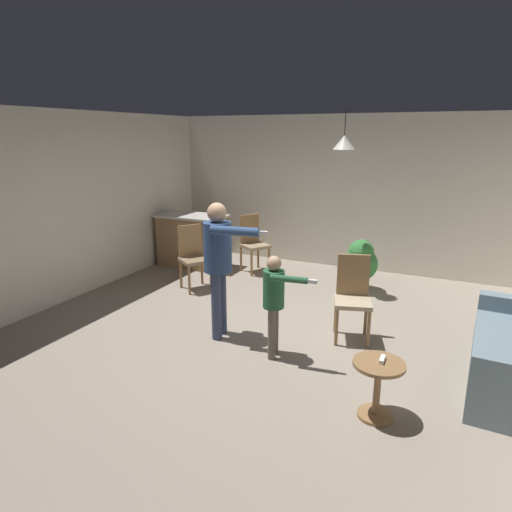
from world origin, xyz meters
TOP-DOWN VIEW (x-y plane):
  - ground at (0.00, 0.00)m, footprint 7.68×7.68m
  - wall_back at (0.00, 3.20)m, footprint 6.40×0.10m
  - wall_left at (-3.20, 0.00)m, footprint 0.10×6.40m
  - kitchen_counter at (-2.45, 2.07)m, footprint 1.26×0.66m
  - side_table_by_couch at (1.47, -1.13)m, footprint 0.44×0.44m
  - person_adult at (-0.52, -0.31)m, footprint 0.83×0.47m
  - person_child at (0.26, -0.51)m, footprint 0.61×0.33m
  - dining_chair_by_counter at (-1.76, 1.02)m, footprint 0.58×0.58m
  - dining_chair_near_wall at (0.91, 0.33)m, footprint 0.52×0.52m
  - dining_chair_centre_back at (-1.30, 2.23)m, footprint 0.58×0.58m
  - potted_plant_corner at (0.64, 2.03)m, footprint 0.53×0.53m
  - spare_remote_on_table at (1.49, -1.10)m, footprint 0.04×0.13m
  - ceiling_light_pendant at (0.35, 1.79)m, footprint 0.32×0.32m

SIDE VIEW (x-z plane):
  - ground at x=0.00m, z-range 0.00..0.00m
  - side_table_by_couch at x=1.47m, z-range 0.07..0.59m
  - potted_plant_corner at x=0.64m, z-range 0.04..0.85m
  - kitchen_counter at x=-2.45m, z-range 0.00..0.95m
  - spare_remote_on_table at x=1.49m, z-range 0.52..0.56m
  - dining_chair_by_counter at x=-1.76m, z-range 0.05..1.05m
  - dining_chair_near_wall at x=0.91m, z-range 0.05..1.05m
  - dining_chair_centre_back at x=-1.30m, z-range 0.05..1.05m
  - person_child at x=0.26m, z-range 0.14..1.29m
  - person_adult at x=-0.52m, z-range 0.20..1.82m
  - wall_back at x=0.00m, z-range 0.00..2.70m
  - wall_left at x=-3.20m, z-range 0.00..2.70m
  - ceiling_light_pendant at x=0.35m, z-range 1.98..2.53m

